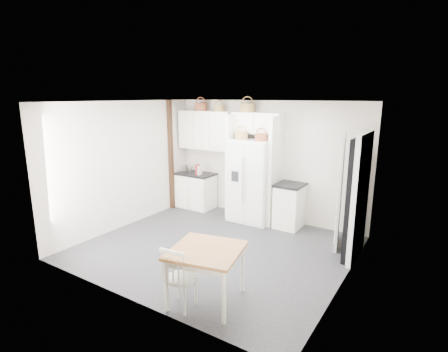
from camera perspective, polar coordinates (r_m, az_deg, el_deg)
The scene contains 27 objects.
floor at distance 6.48m, azimuth -1.32°, elevation -11.62°, with size 4.50×4.50×0.00m, color black.
ceiling at distance 5.89m, azimuth -1.45°, elevation 12.03°, with size 4.50×4.50×0.00m, color white.
wall_back at distance 7.76m, azimuth 6.92°, elevation 2.52°, with size 4.50×4.50×0.00m, color beige.
wall_left at distance 7.52m, azimuth -15.74°, elevation 1.79°, with size 4.00×4.00×0.00m, color beige.
wall_right at distance 5.18m, azimuth 19.74°, elevation -3.46°, with size 4.00×4.00×0.00m, color beige.
refrigerator at distance 7.61m, azimuth 4.70°, elevation -0.74°, with size 0.93×0.75×1.79m, color white.
base_cab_left at distance 8.60m, azimuth -4.64°, elevation -2.46°, with size 0.89×0.56×0.82m, color white.
base_cab_right at distance 7.42m, azimuth 10.63°, elevation -4.90°, with size 0.51×0.61×0.89m, color white.
dining_table at distance 4.83m, azimuth -2.87°, elevation -15.84°, with size 0.90×0.90×0.75m, color #9A6333.
windsor_chair at distance 4.71m, azimuth -7.07°, elevation -16.27°, with size 0.40×0.36×0.81m, color white.
counter_left at distance 8.50m, azimuth -4.69°, elevation 0.35°, with size 0.93×0.60×0.04m, color black.
counter_right at distance 7.30m, azimuth 10.78°, elevation -1.42°, with size 0.55×0.65×0.04m, color black.
toaster at distance 8.60m, azimuth -6.13°, elevation 1.16°, with size 0.24×0.14×0.17m, color silver.
cookbook_red at distance 8.33m, azimuth -4.33°, elevation 1.07°, with size 0.04×0.16×0.24m, color maroon.
cookbook_cream at distance 8.29m, azimuth -3.97°, elevation 0.94°, with size 0.03×0.14×0.22m, color #F3E5C5.
basket_upper_b at distance 8.34m, azimuth -3.82°, elevation 11.20°, with size 0.30×0.30×0.18m, color brown.
basket_upper_c at distance 8.05m, azimuth -0.80°, elevation 11.00°, with size 0.23×0.23×0.13m, color olive.
basket_bridge_a at distance 7.67m, azimuth 3.83°, elevation 11.06°, with size 0.33×0.33×0.19m, color olive.
basket_fridge_a at distance 7.47m, azimuth 2.84°, elevation 6.62°, with size 0.29×0.29×0.15m, color olive.
basket_fridge_b at distance 7.25m, azimuth 6.08°, elevation 6.33°, with size 0.27×0.27×0.14m, color brown.
upper_cabinet at distance 8.29m, azimuth -2.93°, elevation 7.46°, with size 1.40×0.34×0.90m, color white.
bridge_cabinet at distance 7.57m, azimuth 5.49°, elevation 8.59°, with size 1.12×0.34×0.45m, color white.
fridge_panel_left at distance 7.83m, azimuth 1.59°, elevation 1.59°, with size 0.08×0.60×2.30m, color white.
fridge_panel_right at distance 7.37m, azimuth 8.39°, elevation 0.73°, with size 0.08×0.60×2.30m, color white.
trim_post at distance 8.43m, azimuth -8.67°, elevation 3.30°, with size 0.09×0.09×2.60m, color black.
doorway_void at distance 6.22m, azimuth 20.88°, elevation -3.50°, with size 0.18×0.85×2.05m, color black.
door_slab at distance 6.61m, azimuth 18.45°, elevation -2.37°, with size 0.80×0.04×2.05m, color white.
Camera 1 is at (3.30, -4.88, 2.70)m, focal length 28.00 mm.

